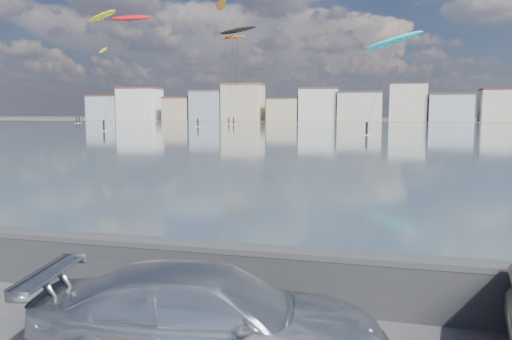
{
  "coord_description": "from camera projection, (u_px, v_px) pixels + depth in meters",
  "views": [
    {
      "loc": [
        3.44,
        -5.4,
        3.32
      ],
      "look_at": [
        1.0,
        4.0,
        2.2
      ],
      "focal_mm": 35.0,
      "sensor_mm": 36.0,
      "label": 1
    }
  ],
  "objects": [
    {
      "name": "bay_water",
      "position": [
        367.0,
        130.0,
        94.41
      ],
      "size": [
        500.0,
        177.0,
        0.0
      ],
      "primitive_type": "cube",
      "color": "#394E5D",
      "rests_on": "ground"
    },
    {
      "name": "kitesurfer_3",
      "position": [
        131.0,
        19.0,
        99.02
      ],
      "size": [
        10.02,
        15.42,
        23.2
      ],
      "color": "red",
      "rests_on": "ground"
    },
    {
      "name": "kitesurfer_2",
      "position": [
        102.0,
        17.0,
        162.35
      ],
      "size": [
        9.6,
        12.81,
        37.14
      ],
      "color": "yellow",
      "rests_on": "ground"
    },
    {
      "name": "far_shore_strip",
      "position": [
        377.0,
        121.0,
        198.74
      ],
      "size": [
        500.0,
        60.0,
        0.0
      ],
      "primitive_type": "cube",
      "color": "#4C473D",
      "rests_on": "ground"
    },
    {
      "name": "kitesurfer_10",
      "position": [
        238.0,
        31.0,
        144.65
      ],
      "size": [
        11.27,
        14.58,
        28.66
      ],
      "color": "black",
      "rests_on": "ground"
    },
    {
      "name": "kitesurfer_15",
      "position": [
        393.0,
        41.0,
        81.92
      ],
      "size": [
        10.07,
        14.9,
        17.23
      ],
      "color": "#19BFBF",
      "rests_on": "ground"
    },
    {
      "name": "car_silver",
      "position": [
        211.0,
        320.0,
        6.42
      ],
      "size": [
        4.84,
        2.63,
        1.33
      ],
      "primitive_type": "imported",
      "rotation": [
        0.0,
        0.0,
        1.74
      ],
      "color": "silver",
      "rests_on": "ground"
    },
    {
      "name": "kitesurfer_5",
      "position": [
        102.0,
        52.0,
        157.95
      ],
      "size": [
        6.48,
        13.92,
        24.85
      ],
      "color": "#BF8C19",
      "rests_on": "ground"
    },
    {
      "name": "far_buildings",
      "position": [
        380.0,
        105.0,
        184.26
      ],
      "size": [
        240.79,
        13.26,
        14.6
      ],
      "color": "#B2B7C6",
      "rests_on": "ground"
    },
    {
      "name": "kitesurfer_11",
      "position": [
        233.0,
        38.0,
        146.16
      ],
      "size": [
        10.4,
        11.9,
        25.97
      ],
      "color": "orange",
      "rests_on": "ground"
    },
    {
      "name": "seawall",
      "position": [
        184.0,
        266.0,
        8.96
      ],
      "size": [
        400.0,
        0.36,
        1.08
      ],
      "color": "#28282B",
      "rests_on": "ground"
    },
    {
      "name": "kitesurfer_1",
      "position": [
        221.0,
        6.0,
        124.68
      ],
      "size": [
        5.54,
        18.08,
        31.51
      ],
      "color": "orange",
      "rests_on": "ground"
    }
  ]
}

